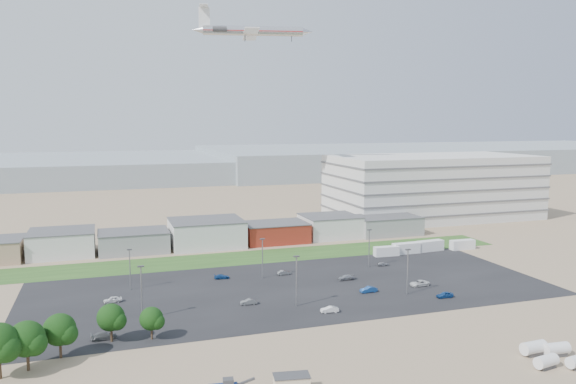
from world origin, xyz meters
name	(u,v)px	position (x,y,z in m)	size (l,w,h in m)	color
ground	(301,319)	(0.00, 0.00, 0.00)	(700.00, 700.00, 0.00)	#8B7659
parking_lot	(292,288)	(5.00, 20.00, 0.01)	(120.00, 50.00, 0.01)	black
grass_strip	(239,258)	(0.00, 52.00, 0.01)	(160.00, 16.00, 0.02)	#294D1C
hills_backdrop	(210,167)	(40.00, 315.00, 4.50)	(700.00, 200.00, 9.00)	gray
building_row	(171,235)	(-17.00, 71.00, 4.00)	(170.00, 20.00, 8.00)	silver
parking_garage	(432,186)	(90.00, 95.00, 12.50)	(80.00, 40.00, 25.00)	silver
portable_shed	(292,384)	(-11.33, -27.98, 1.32)	(5.23, 2.71, 2.63)	beige
storage_tank_nw	(534,348)	(31.05, -28.24, 1.28)	(4.27, 2.14, 2.56)	silver
storage_tank_ne	(557,349)	(34.44, -29.69, 1.22)	(4.08, 2.04, 2.45)	silver
storage_tank_sw	(546,361)	(29.25, -32.98, 1.16)	(3.88, 1.94, 2.33)	silver
box_trailer_a	(386,251)	(40.93, 41.37, 1.37)	(7.29, 2.28, 2.73)	silver
box_trailer_b	(406,248)	(47.89, 42.22, 1.55)	(8.29, 2.59, 3.11)	silver
box_trailer_c	(430,246)	(56.45, 42.93, 1.56)	(8.33, 2.60, 3.12)	silver
box_trailer_d	(462,245)	(66.82, 41.60, 1.44)	(7.69, 2.40, 2.89)	silver
tree_left	(27,343)	(-48.03, -8.29, 4.51)	(6.01, 6.01, 9.01)	black
tree_mid	(60,333)	(-43.54, -4.86, 4.24)	(5.65, 5.65, 8.47)	black
tree_right	(111,320)	(-35.50, -0.28, 3.88)	(5.17, 5.17, 7.76)	black
tree_near	(151,321)	(-28.67, -1.46, 3.36)	(4.48, 4.48, 6.71)	black
lightpole_front_l	(142,293)	(-29.58, 9.61, 5.38)	(1.27, 0.53, 10.75)	slate
lightpole_front_m	(296,281)	(1.73, 7.58, 5.40)	(1.27, 0.53, 10.80)	slate
lightpole_front_r	(407,272)	(28.00, 7.51, 5.18)	(1.22, 0.51, 10.36)	slate
lightpole_back_l	(130,269)	(-30.81, 30.55, 4.77)	(1.12, 0.47, 9.54)	slate
lightpole_back_m	(262,258)	(0.74, 30.34, 4.98)	(1.17, 0.49, 9.95)	slate
lightpole_back_r	(369,248)	(30.61, 31.85, 5.08)	(1.20, 0.50, 10.17)	slate
airliner	(253,31)	(15.94, 95.10, 70.00)	(42.47, 28.96, 12.55)	silver
parked_car_0	(419,283)	(34.08, 12.25, 0.66)	(2.19, 4.75, 1.32)	silver
parked_car_1	(369,290)	(20.42, 11.44, 0.66)	(1.39, 3.99, 1.31)	navy
parked_car_2	(445,295)	(34.66, 2.74, 0.65)	(1.53, 3.81, 1.30)	navy
parked_car_4	(249,302)	(-7.55, 11.73, 0.59)	(1.25, 3.57, 1.18)	#595B5E
parked_car_5	(113,300)	(-34.93, 22.18, 0.66)	(1.55, 3.85, 1.31)	silver
parked_car_6	(222,277)	(-9.00, 32.87, 0.54)	(1.52, 3.74, 1.09)	navy
parked_car_8	(383,264)	(34.67, 31.52, 0.54)	(1.29, 3.20, 1.09)	#A5A5AA
parked_car_10	(104,336)	(-36.81, 1.21, 0.66)	(1.84, 4.54, 1.32)	#595B5E
parked_car_11	(284,273)	(6.72, 31.50, 0.57)	(1.22, 3.49, 1.15)	#595B5E
parked_car_12	(346,277)	(19.69, 22.29, 0.61)	(1.71, 4.20, 1.22)	#A5A5AA
parked_car_13	(330,309)	(6.86, 1.78, 0.61)	(1.29, 3.70, 1.22)	silver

